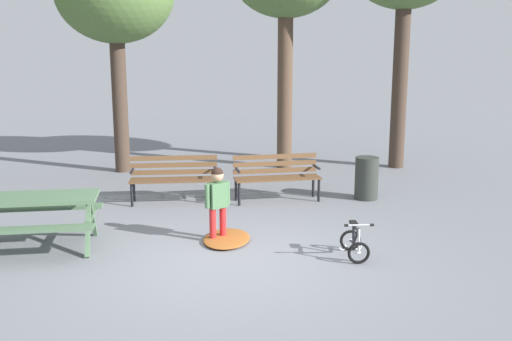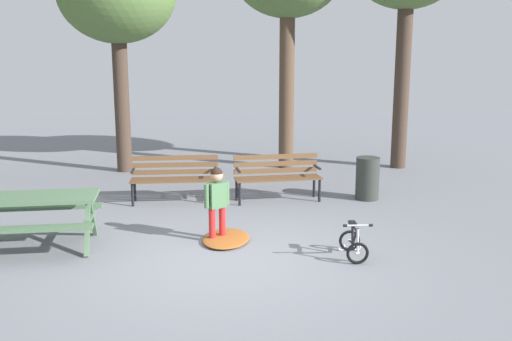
{
  "view_description": "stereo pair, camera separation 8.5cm",
  "coord_description": "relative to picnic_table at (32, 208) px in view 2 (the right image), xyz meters",
  "views": [
    {
      "loc": [
        -0.77,
        -7.41,
        2.78
      ],
      "look_at": [
        0.68,
        1.72,
        0.85
      ],
      "focal_mm": 40.84,
      "sensor_mm": 36.0,
      "label": 1
    },
    {
      "loc": [
        -0.69,
        -7.42,
        2.78
      ],
      "look_at": [
        0.68,
        1.72,
        0.85
      ],
      "focal_mm": 40.84,
      "sensor_mm": 36.0,
      "label": 2
    }
  ],
  "objects": [
    {
      "name": "kids_bicycle",
      "position": [
        4.38,
        -1.04,
        -0.39
      ],
      "size": [
        0.41,
        0.59,
        0.54
      ],
      "color": "black",
      "rests_on": "ground"
    },
    {
      "name": "ground",
      "position": [
        2.64,
        -0.86,
        -0.59
      ],
      "size": [
        36.0,
        36.0,
        0.0
      ],
      "primitive_type": "plane",
      "color": "slate"
    },
    {
      "name": "trash_bin",
      "position": [
        5.61,
        1.96,
        -0.19
      ],
      "size": [
        0.44,
        0.44,
        0.8
      ],
      "primitive_type": "cylinder",
      "color": "#2D332D",
      "rests_on": "ground"
    },
    {
      "name": "child_standing",
      "position": [
        2.61,
        -0.06,
        0.06
      ],
      "size": [
        0.38,
        0.26,
        1.11
      ],
      "color": "red",
      "rests_on": "ground"
    },
    {
      "name": "park_bench_far_left",
      "position": [
        2.02,
        2.29,
        -0.08
      ],
      "size": [
        1.62,
        0.55,
        0.85
      ],
      "color": "brown",
      "rests_on": "ground"
    },
    {
      "name": "leaf_pile",
      "position": [
        2.73,
        -0.09,
        -0.56
      ],
      "size": [
        0.91,
        1.12,
        0.07
      ],
      "primitive_type": "ellipsoid",
      "rotation": [
        0.0,
        0.0,
        1.31
      ],
      "color": "#9E5623",
      "rests_on": "ground"
    },
    {
      "name": "picnic_table",
      "position": [
        0.0,
        0.0,
        0.0
      ],
      "size": [
        1.81,
        1.35,
        0.79
      ],
      "color": "#4C6B4C",
      "rests_on": "ground"
    },
    {
      "name": "park_bench_left",
      "position": [
        3.91,
        2.13,
        -0.08
      ],
      "size": [
        1.62,
        0.51,
        0.85
      ],
      "color": "brown",
      "rests_on": "ground"
    }
  ]
}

